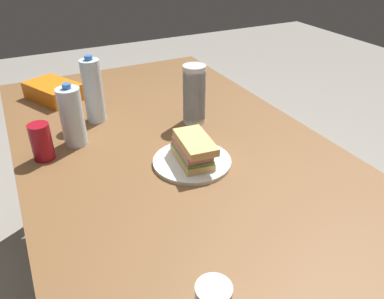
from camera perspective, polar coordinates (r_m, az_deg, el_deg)
The scene contains 9 objects.
ground_plane at distance 1.77m, azimuth -1.49°, elevation -21.55°, with size 8.00×8.00×0.00m, color gray.
dining_table at distance 1.30m, azimuth -1.89°, elevation -3.31°, with size 1.83×1.01×0.75m.
paper_plate at distance 1.20m, azimuth 0.00°, elevation -1.81°, with size 0.25×0.25×0.01m, color white.
sandwich at distance 1.17m, azimuth 0.15°, elevation 0.05°, with size 0.19×0.11×0.08m.
soda_can_red at distance 1.28m, azimuth -21.75°, elevation 1.08°, with size 0.07×0.07×0.12m, color maroon.
chip_bag at distance 1.74m, azimuth -20.18°, elevation 8.27°, with size 0.23×0.15×0.07m, color orange.
water_bottle_tall at distance 1.32m, azimuth -17.64°, elevation 4.72°, with size 0.08×0.08×0.22m.
plastic_cup_stack at distance 1.41m, azimuth 0.34°, elevation 8.28°, with size 0.08×0.08×0.22m.
water_bottle_spare at distance 1.46m, azimuth -14.68°, elevation 8.54°, with size 0.07×0.07×0.25m.
Camera 1 is at (0.98, -0.44, 1.41)m, focal length 35.37 mm.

